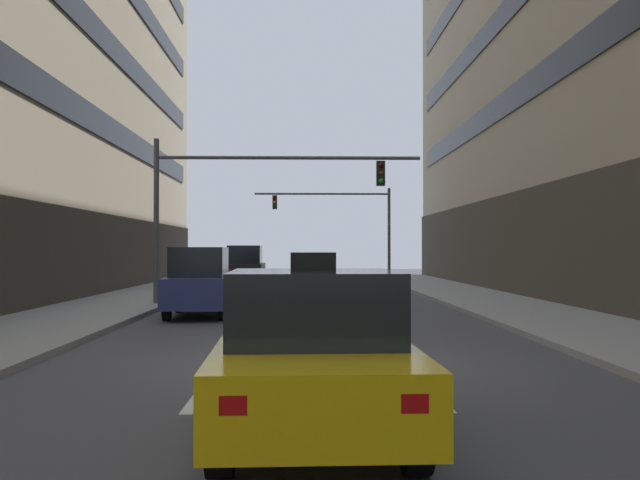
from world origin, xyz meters
The scene contains 22 objects.
ground_plane centered at (0.00, 0.00, 0.00)m, with size 120.00×120.00×0.00m, color #424247.
lane_stripe_l1_s3 centered at (-1.57, -3.00, 0.00)m, with size 0.16×2.00×0.01m, color silver.
lane_stripe_l1_s4 centered at (-1.57, 2.00, 0.00)m, with size 0.16×2.00×0.01m, color silver.
lane_stripe_l1_s5 centered at (-1.57, 7.00, 0.00)m, with size 0.16×2.00×0.01m, color silver.
lane_stripe_l1_s6 centered at (-1.57, 12.00, 0.00)m, with size 0.16×2.00×0.01m, color silver.
lane_stripe_l1_s7 centered at (-1.57, 17.00, 0.00)m, with size 0.16×2.00×0.01m, color silver.
lane_stripe_l1_s8 centered at (-1.57, 22.00, 0.00)m, with size 0.16×2.00×0.01m, color silver.
lane_stripe_l1_s9 centered at (-1.57, 27.00, 0.00)m, with size 0.16×2.00×0.01m, color silver.
lane_stripe_l1_s10 centered at (-1.57, 32.00, 0.00)m, with size 0.16×2.00×0.01m, color silver.
lane_stripe_l2_s3 centered at (1.57, -3.00, 0.00)m, with size 0.16×2.00×0.01m, color silver.
lane_stripe_l2_s4 centered at (1.57, 2.00, 0.00)m, with size 0.16×2.00×0.01m, color silver.
lane_stripe_l2_s5 centered at (1.57, 7.00, 0.00)m, with size 0.16×2.00×0.01m, color silver.
lane_stripe_l2_s6 centered at (1.57, 12.00, 0.00)m, with size 0.16×2.00×0.01m, color silver.
lane_stripe_l2_s7 centered at (1.57, 17.00, 0.00)m, with size 0.16×2.00×0.01m, color silver.
lane_stripe_l2_s8 centered at (1.57, 22.00, 0.00)m, with size 0.16×2.00×0.01m, color silver.
lane_stripe_l2_s9 centered at (1.57, 27.00, 0.00)m, with size 0.16×2.00×0.01m, color silver.
lane_stripe_l2_s10 centered at (1.57, 32.00, 0.00)m, with size 0.16×2.00×0.01m, color silver.
car_driving_0 centered at (-3.09, 24.43, 1.07)m, with size 1.88×4.43×2.14m.
taxi_driving_1 centered at (-0.08, -5.01, 0.86)m, with size 2.06×4.67×1.92m.
car_driving_2 centered at (-3.20, 8.79, 1.00)m, with size 1.88×4.21×2.01m.
traffic_signal_0 centered at (-2.19, 12.10, 3.94)m, with size 9.01×0.35×5.54m.
traffic_signal_1 centered at (2.45, 32.24, 4.07)m, with size 8.35×0.34×5.58m.
Camera 1 is at (-0.19, -12.72, 1.95)m, focal length 41.23 mm.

